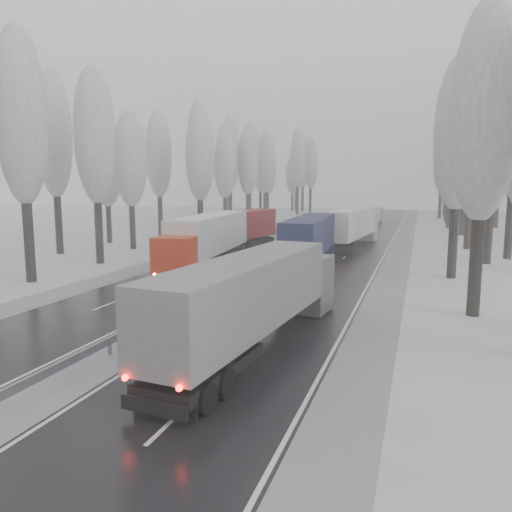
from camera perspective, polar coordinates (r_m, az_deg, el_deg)
The scene contains 54 objects.
ground at distance 19.23m, azimuth -23.33°, elevation -14.18°, with size 260.00×260.00×0.00m, color silver.
carriageway_right at distance 44.24m, azimuth 9.14°, elevation -1.06°, with size 7.50×200.00×0.03m, color black.
carriageway_left at distance 47.03m, azimuth -3.59°, elevation -0.42°, with size 7.50×200.00×0.03m, color black.
median_slush at distance 45.35m, azimuth 2.58°, elevation -0.73°, with size 3.00×200.00×0.04m, color gray.
shoulder_right at distance 43.74m, azimuth 15.55°, elevation -1.36°, with size 2.40×200.00×0.04m, color gray.
shoulder_left at distance 49.07m, azimuth -8.96°, elevation -0.13°, with size 2.40×200.00×0.04m, color gray.
median_guardrail at distance 45.25m, azimuth 2.58°, elevation -0.01°, with size 0.12×200.00×0.76m.
tree_16 at distance 29.15m, azimuth 24.75°, elevation 14.53°, with size 3.60×3.60×16.53m.
tree_18 at distance 40.38m, azimuth 22.20°, elevation 12.77°, with size 3.60×3.60×16.58m.
tree_20 at distance 48.72m, azimuth 25.59°, elevation 11.05°, with size 3.60×3.60×15.71m.
tree_22 at distance 59.01m, azimuth 23.47°, elevation 10.65°, with size 3.60×3.60×15.86m.
tree_24 at distance 64.68m, azimuth 24.00°, elevation 12.98°, with size 3.60×3.60×20.49m.
tree_26 at distance 74.75m, azimuth 22.92°, elevation 11.48°, with size 3.60×3.60×18.78m.
tree_28 at distance 85.36m, azimuth 21.55°, elevation 11.43°, with size 3.60×3.60×19.62m.
tree_29 at distance 89.94m, azimuth 26.15°, elevation 10.36°, with size 3.60×3.60×18.11m.
tree_30 at distance 95.03m, azimuth 21.33°, elevation 10.39°, with size 3.60×3.60×17.86m.
tree_31 at distance 99.48m, azimuth 24.69°, elevation 10.35°, with size 3.60×3.60×18.58m.
tree_32 at distance 102.51m, azimuth 21.15°, elevation 10.02°, with size 3.60×3.60×17.33m.
tree_33 at distance 106.63m, azimuth 22.70°, elevation 8.81°, with size 3.60×3.60×14.33m.
tree_34 at distance 109.58m, azimuth 20.51°, elevation 10.00°, with size 3.60×3.60×17.63m.
tree_35 at distance 114.25m, azimuth 25.13°, elevation 9.86°, with size 3.60×3.60×18.25m.
tree_36 at distance 119.53m, azimuth 21.02°, elevation 10.59°, with size 3.60×3.60×20.23m.
tree_37 at distance 123.90m, azimuth 24.14°, elevation 9.18°, with size 3.60×3.60×16.37m.
tree_38 at distance 130.09m, azimuth 21.53°, elevation 9.70°, with size 3.60×3.60×17.97m.
tree_39 at distance 134.22m, azimuth 22.63°, elevation 9.09°, with size 3.60×3.60×16.19m.
tree_56 at distance 39.64m, azimuth -25.28°, elevation 14.12°, with size 3.60×3.60×18.12m.
tree_58 at distance 46.67m, azimuth -17.95°, elevation 12.79°, with size 3.60×3.60×17.21m.
tree_59 at distance 54.59m, azimuth -22.13°, elevation 12.68°, with size 3.60×3.60×18.41m.
tree_60 at distance 56.01m, azimuth -14.18°, elevation 10.57°, with size 3.60×3.60×14.84m.
tree_61 at distance 62.51m, azimuth -16.71°, elevation 9.69°, with size 3.60×3.60×13.95m.
tree_62 at distance 62.62m, azimuth -6.44°, elevation 11.20°, with size 3.60×3.60×16.04m.
tree_63 at distance 69.79m, azimuth -11.06°, elevation 11.24°, with size 3.60×3.60×16.88m.
tree_64 at distance 72.56m, azimuth -6.57°, elevation 10.48°, with size 3.60×3.60×15.42m.
tree_65 at distance 77.08m, azimuth -6.56°, elevation 12.28°, with size 3.60×3.60×19.48m.
tree_66 at distance 81.36m, azimuth -3.61°, elevation 10.19°, with size 3.60×3.60×15.23m.
tree_67 at distance 85.63m, azimuth -3.48°, elevation 10.90°, with size 3.60×3.60×17.09m.
tree_68 at distance 87.17m, azimuth -0.95°, elevation 10.68°, with size 3.60×3.60×16.65m.
tree_69 at distance 92.68m, azimuth -3.00°, elevation 11.59°, with size 3.60×3.60×19.35m.
tree_70 at distance 96.67m, azimuth 1.20°, elevation 10.61°, with size 3.60×3.60×17.09m.
tree_71 at distance 102.02m, azimuth -0.73°, elevation 11.39°, with size 3.60×3.60×19.61m.
tree_72 at distance 106.32m, azimuth 1.34°, elevation 9.72°, with size 3.60×3.60×15.11m.
tree_73 at distance 111.04m, azimuth 0.51°, elevation 10.36°, with size 3.60×3.60×17.22m.
tree_74 at distance 115.82m, azimuth 4.80°, elevation 11.02°, with size 3.60×3.60×19.68m.
tree_75 at distance 122.08m, azimuth 1.00°, elevation 10.58°, with size 3.60×3.60×18.60m.
tree_76 at distance 124.71m, azimuth 6.29°, elevation 10.47°, with size 3.60×3.60×18.55m.
tree_77 at distance 129.81m, azimuth 4.19°, elevation 9.22°, with size 3.60×3.60×14.32m.
tree_78 at distance 131.93m, azimuth 5.38°, elevation 10.64°, with size 3.60×3.60×19.55m.
tree_79 at distance 136.40m, azimuth 4.61°, elevation 9.91°, with size 3.60×3.60×17.07m.
truck_grey_tarp at distance 21.48m, azimuth 0.15°, elevation -4.42°, with size 4.04×16.18×4.12m.
truck_blue_box at distance 43.64m, azimuth 6.39°, elevation 2.16°, with size 3.49×16.83×4.29m.
truck_cream_box at distance 56.47m, azimuth 11.03°, elevation 3.50°, with size 4.21×17.20×4.38m.
box_truck_distant at distance 94.05m, azimuth 13.12°, elevation 4.66°, with size 3.24×8.15×2.96m.
truck_red_white at distance 41.78m, azimuth -5.68°, elevation 2.05°, with size 4.35×17.61×4.48m.
truck_red_red at distance 51.56m, azimuth -2.57°, elevation 3.10°, with size 4.74×16.58×4.22m.
Camera 1 is at (12.12, -13.12, 7.13)m, focal length 35.00 mm.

